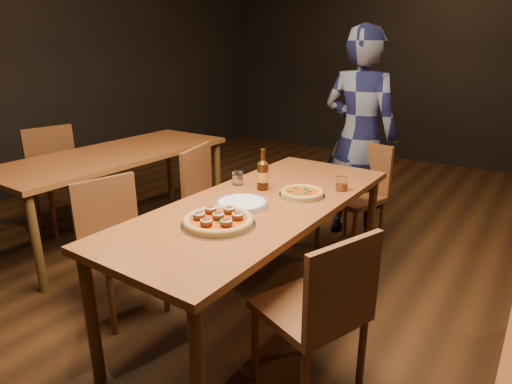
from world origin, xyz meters
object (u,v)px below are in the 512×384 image
Objects in this scene: table_main at (261,213)px; table_left at (115,160)px; amber_glass at (342,183)px; beer_bottle at (263,176)px; chair_main_nw at (123,247)px; chair_main_e at (309,307)px; chair_main_sw at (223,205)px; water_glass at (238,178)px; chair_nbr_left at (62,178)px; plate_stack at (242,204)px; pizza_margherita at (302,193)px; chair_end at (351,197)px; pizza_meatball at (218,220)px; diner at (359,137)px.

table_left is (-1.70, 0.30, 0.00)m from table_main.
beer_bottle is at bearing -146.96° from amber_glass.
chair_main_nw is 1.40m from amber_glass.
chair_main_e is 0.93m from amber_glass.
chair_main_sw reaches higher than water_glass.
chair_nbr_left is at bearing -80.38° from chair_main_e.
chair_main_e is 10.11× the size of amber_glass.
chair_main_sw is at bearing 137.45° from plate_stack.
chair_main_e is at bearing -24.08° from plate_stack.
water_glass reaches higher than table_main.
pizza_margherita reaches higher than plate_stack.
chair_nbr_left is at bearing 85.06° from chair_main_sw.
chair_end is (0.70, 0.76, -0.02)m from chair_main_sw.
plate_stack is at bearing -49.61° from water_glass.
beer_bottle is at bearing -78.23° from chair_nbr_left.
pizza_meatball is (1.72, -0.71, 0.10)m from table_left.
table_left is 2.20× the size of chair_end.
table_left is 5.32× the size of pizza_meatball.
table_main is 1.19m from chair_end.
chair_end is (0.09, 1.17, -0.22)m from table_main.
chair_end is 10.48× the size of water_glass.
pizza_meatball is 1.33× the size of plate_stack.
pizza_meatball reaches higher than table_left.
water_glass is (0.41, 0.63, 0.36)m from chair_main_nw.
chair_nbr_left reaches higher than table_left.
plate_stack reaches higher than table_left.
chair_nbr_left is at bearing -161.07° from table_left.
table_main is 0.42m from pizza_meatball.
chair_nbr_left reaches higher than chair_main_sw.
table_left is 22.47× the size of amber_glass.
diner is at bearing 84.91° from beer_bottle.
chair_main_sw is 2.50× the size of pizza_meatball.
chair_main_sw is at bearing 128.20° from pizza_meatball.
chair_main_nw is 1.80m from chair_end.
chair_main_sw reaches higher than chair_main_nw.
chair_main_e is at bearing 3.01° from pizza_meatball.
plate_stack is 3.26× the size of water_glass.
table_main is at bearing -59.04° from beer_bottle.
chair_main_nw is at bearing -67.09° from chair_main_e.
table_left is at bearing 174.92° from water_glass.
amber_glass is 1.05m from diner.
chair_main_nw is 1.24m from chair_main_e.
table_left is 7.92× the size of beer_bottle.
chair_nbr_left is 3.47× the size of pizza_margherita.
chair_end is 1.61m from pizza_meatball.
beer_bottle is at bearing 2.32° from water_glass.
chair_main_sw is 0.51m from water_glass.
plate_stack is (-0.57, 0.26, 0.31)m from chair_main_e.
amber_glass is (1.01, 0.90, 0.36)m from chair_main_nw.
chair_end is at bearing 85.73° from table_main.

